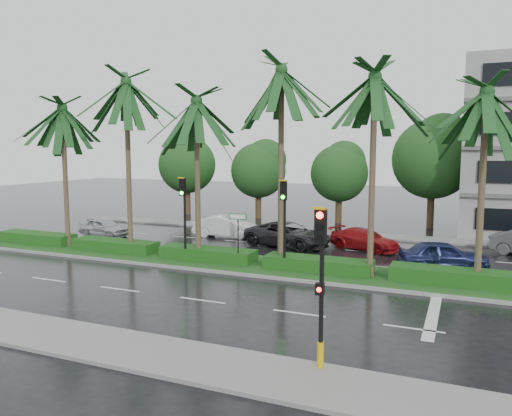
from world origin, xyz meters
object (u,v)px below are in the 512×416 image
at_px(signal_near, 321,281).
at_px(car_darkgrey, 288,234).
at_px(car_red, 365,239).
at_px(street_sign, 238,226).
at_px(signal_median_left, 184,206).
at_px(car_blue, 443,255).
at_px(car_white, 226,226).
at_px(car_silver, 104,227).

xyz_separation_m(signal_near, car_darkgrey, (-6.50, 16.01, -1.76)).
bearing_deg(car_darkgrey, car_red, -65.75).
bearing_deg(street_sign, signal_median_left, -176.53).
xyz_separation_m(car_red, car_blue, (4.50, -3.52, 0.11)).
bearing_deg(car_white, signal_median_left, -176.33).
bearing_deg(car_red, car_blue, -107.13).
relative_size(signal_median_left, car_red, 1.02).
bearing_deg(signal_near, car_blue, 79.42).
height_order(signal_median_left, car_red, signal_median_left).
bearing_deg(car_silver, car_darkgrey, -75.91).
xyz_separation_m(car_silver, car_darkgrey, (12.64, 1.62, 0.11)).
bearing_deg(car_darkgrey, car_silver, 110.34).
relative_size(signal_near, signal_median_left, 1.00).
bearing_deg(street_sign, signal_near, -54.66).
xyz_separation_m(car_silver, car_blue, (21.64, -1.00, 0.09)).
relative_size(signal_median_left, car_white, 1.00).
bearing_deg(street_sign, car_white, 120.37).
bearing_deg(signal_median_left, car_red, 42.06).
xyz_separation_m(signal_median_left, car_blue, (12.50, 3.70, -2.27)).
bearing_deg(street_sign, car_silver, 159.57).
xyz_separation_m(car_darkgrey, car_red, (4.50, 0.89, -0.13)).
bearing_deg(car_darkgrey, signal_near, -144.89).
bearing_deg(car_white, signal_near, -153.90).
xyz_separation_m(car_darkgrey, car_blue, (9.00, -2.62, -0.02)).
distance_m(street_sign, car_blue, 10.23).
xyz_separation_m(street_sign, car_white, (-4.50, 7.68, -1.41)).
relative_size(street_sign, car_white, 0.60).
bearing_deg(car_white, street_sign, -156.77).
relative_size(car_darkgrey, car_red, 1.26).
bearing_deg(car_darkgrey, car_white, 85.92).
xyz_separation_m(signal_near, car_silver, (-19.14, 14.39, -1.86)).
relative_size(car_red, car_blue, 1.00).
bearing_deg(car_red, street_sign, 165.48).
bearing_deg(signal_median_left, car_blue, 16.50).
bearing_deg(car_white, car_darkgrey, -114.23).
xyz_separation_m(signal_near, signal_median_left, (-10.00, 9.69, 0.49)).
distance_m(car_silver, car_white, 8.26).
xyz_separation_m(signal_median_left, car_silver, (-9.14, 4.70, -2.36)).
bearing_deg(car_darkgrey, street_sign, -171.63).
xyz_separation_m(car_silver, car_red, (17.14, 2.52, -0.02)).
distance_m(car_white, car_blue, 14.61).
height_order(car_white, car_blue, car_blue).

